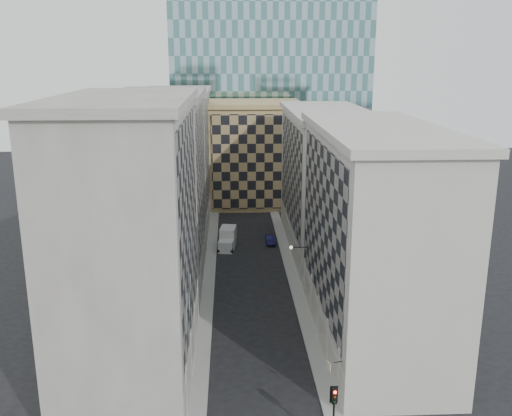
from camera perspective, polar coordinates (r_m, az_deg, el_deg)
name	(u,v)px	position (r m, az deg, el deg)	size (l,w,h in m)	color
sidewalk_west	(209,280)	(70.92, -4.75, -7.17)	(1.50, 100.00, 0.15)	gray
sidewalk_east	(294,278)	(71.29, 3.78, -7.03)	(1.50, 100.00, 0.15)	gray
bldg_left_a	(132,237)	(49.70, -12.29, -2.88)	(10.80, 22.80, 23.70)	gray
bldg_left_b	(162,186)	(70.86, -9.42, 2.20)	(10.80, 22.80, 22.70)	gray
bldg_left_c	(177,158)	(92.41, -7.87, 4.93)	(10.80, 22.80, 21.70)	gray
bldg_right_a	(372,236)	(54.90, 11.56, -2.77)	(10.80, 26.80, 20.70)	beige
bldg_right_b	(325,180)	(80.58, 6.95, 2.77)	(10.80, 28.80, 19.70)	beige
tan_block	(254,153)	(105.07, -0.19, 5.51)	(16.80, 14.80, 18.80)	tan
church_tower	(241,54)	(117.66, -1.51, 15.10)	(7.20, 7.20, 51.50)	#2C2722
flagpoles_left	(188,302)	(45.81, -6.80, -9.33)	(0.10, 6.33, 2.33)	gray
bracket_lamp	(293,247)	(63.47, 3.69, -3.95)	(1.98, 0.36, 0.36)	black
traffic_light	(334,404)	(42.17, 7.81, -18.84)	(0.57, 0.48, 4.55)	black
box_truck	(228,239)	(82.03, -2.87, -3.15)	(2.75, 5.42, 2.85)	silver
dark_car	(270,239)	(83.93, 1.42, -3.16)	(1.31, 3.74, 1.23)	#0F1039
shop_sign	(330,366)	(45.56, 7.39, -15.39)	(1.16, 0.63, 0.71)	black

